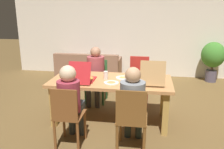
# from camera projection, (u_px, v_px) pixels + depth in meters

# --- Properties ---
(ground_plane) EXTENTS (20.00, 20.00, 0.00)m
(ground_plane) POSITION_uv_depth(u_px,v_px,m) (111.00, 120.00, 4.33)
(ground_plane) COLOR brown
(back_wall) EXTENTS (6.77, 0.12, 2.88)m
(back_wall) POSITION_uv_depth(u_px,v_px,m) (129.00, 25.00, 6.89)
(back_wall) COLOR silver
(back_wall) RESTS_ON ground
(dining_table) EXTENTS (2.04, 0.96, 0.75)m
(dining_table) POSITION_uv_depth(u_px,v_px,m) (111.00, 85.00, 4.15)
(dining_table) COLOR tan
(dining_table) RESTS_ON ground
(chair_0) EXTENTS (0.42, 0.43, 0.94)m
(chair_0) POSITION_uv_depth(u_px,v_px,m) (131.00, 118.00, 3.23)
(chair_0) COLOR brown
(chair_0) RESTS_ON ground
(person_0) EXTENTS (0.34, 0.54, 1.19)m
(person_0) POSITION_uv_depth(u_px,v_px,m) (133.00, 101.00, 3.32)
(person_0) COLOR #2E3B35
(person_0) RESTS_ON ground
(chair_1) EXTENTS (0.39, 0.42, 0.91)m
(chair_1) POSITION_uv_depth(u_px,v_px,m) (68.00, 115.00, 3.35)
(chair_1) COLOR brown
(chair_1) RESTS_ON ground
(person_1) EXTENTS (0.32, 0.51, 1.19)m
(person_1) POSITION_uv_depth(u_px,v_px,m) (70.00, 98.00, 3.43)
(person_1) COLOR #363C3D
(person_1) RESTS_ON ground
(chair_2) EXTENTS (0.42, 0.44, 0.87)m
(chair_2) POSITION_uv_depth(u_px,v_px,m) (97.00, 78.00, 5.13)
(chair_2) COLOR #326934
(chair_2) RESTS_ON ground
(person_2) EXTENTS (0.36, 0.54, 1.17)m
(person_2) POSITION_uv_depth(u_px,v_px,m) (95.00, 70.00, 4.94)
(person_2) COLOR #3D3D3D
(person_2) RESTS_ON ground
(chair_3) EXTENTS (0.41, 0.44, 0.97)m
(chair_3) POSITION_uv_depth(u_px,v_px,m) (139.00, 79.00, 4.97)
(chair_3) COLOR #B42822
(chair_3) RESTS_ON ground
(pizza_box_0) EXTENTS (0.37, 0.51, 0.36)m
(pizza_box_0) POSITION_uv_depth(u_px,v_px,m) (83.00, 78.00, 4.03)
(pizza_box_0) COLOR red
(pizza_box_0) RESTS_ON dining_table
(pizza_box_1) EXTENTS (0.39, 0.48, 0.41)m
(pizza_box_1) POSITION_uv_depth(u_px,v_px,m) (152.00, 80.00, 3.92)
(pizza_box_1) COLOR tan
(pizza_box_1) RESTS_ON dining_table
(plate_0) EXTENTS (0.24, 0.24, 0.03)m
(plate_0) POSITION_uv_depth(u_px,v_px,m) (111.00, 82.00, 3.94)
(plate_0) COLOR white
(plate_0) RESTS_ON dining_table
(plate_1) EXTENTS (0.25, 0.25, 0.03)m
(plate_1) POSITION_uv_depth(u_px,v_px,m) (123.00, 78.00, 4.21)
(plate_1) COLOR white
(plate_1) RESTS_ON dining_table
(plate_2) EXTENTS (0.22, 0.22, 0.03)m
(plate_2) POSITION_uv_depth(u_px,v_px,m) (69.00, 74.00, 4.42)
(plate_2) COLOR white
(plate_2) RESTS_ON dining_table
(drinking_glass_0) EXTENTS (0.08, 0.08, 0.10)m
(drinking_glass_0) POSITION_uv_depth(u_px,v_px,m) (127.00, 79.00, 3.99)
(drinking_glass_0) COLOR silver
(drinking_glass_0) RESTS_ON dining_table
(drinking_glass_1) EXTENTS (0.08, 0.08, 0.14)m
(drinking_glass_1) POSITION_uv_depth(u_px,v_px,m) (106.00, 75.00, 4.14)
(drinking_glass_1) COLOR silver
(drinking_glass_1) RESTS_ON dining_table
(couch) EXTENTS (1.73, 0.90, 0.75)m
(couch) POSITION_uv_depth(u_px,v_px,m) (89.00, 69.00, 6.78)
(couch) COLOR #8F654E
(couch) RESTS_ON ground
(potted_plant) EXTENTS (0.61, 0.61, 1.07)m
(potted_plant) POSITION_uv_depth(u_px,v_px,m) (213.00, 57.00, 6.38)
(potted_plant) COLOR #534C5E
(potted_plant) RESTS_ON ground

